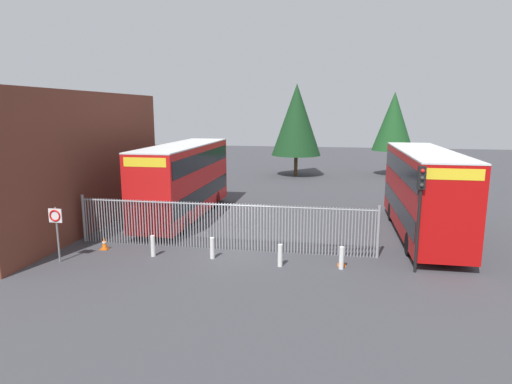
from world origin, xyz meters
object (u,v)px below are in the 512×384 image
at_px(bollard_center_front, 212,248).
at_px(bollard_near_right, 280,255).
at_px(traffic_cone_mid_forecourt, 342,259).
at_px(double_decker_bus_near_gate, 424,190).
at_px(traffic_cone_by_gate, 104,243).
at_px(double_decker_bus_behind_fence_left, 184,178).
at_px(bollard_near_left, 153,246).
at_px(traffic_light_kerbside, 420,200).
at_px(bollard_far_right, 341,258).
at_px(speed_limit_sign_post, 56,222).

relative_size(bollard_center_front, bollard_near_right, 1.00).
bearing_deg(traffic_cone_mid_forecourt, double_decker_bus_near_gate, 51.86).
xyz_separation_m(bollard_near_right, traffic_cone_by_gate, (-8.36, 0.77, -0.19)).
bearing_deg(double_decker_bus_near_gate, double_decker_bus_behind_fence_left, 173.44).
xyz_separation_m(bollard_near_left, bollard_center_front, (2.68, 0.18, 0.00)).
distance_m(double_decker_bus_near_gate, bollard_center_front, 11.22).
height_order(bollard_near_right, traffic_light_kerbside, traffic_light_kerbside).
height_order(bollard_near_left, bollard_center_front, same).
relative_size(double_decker_bus_behind_fence_left, bollard_far_right, 11.38).
relative_size(bollard_center_front, bollard_far_right, 1.00).
bearing_deg(traffic_cone_mid_forecourt, traffic_cone_by_gate, 178.70).
bearing_deg(double_decker_bus_behind_fence_left, traffic_cone_mid_forecourt, -36.32).
height_order(bollard_near_left, bollard_far_right, same).
relative_size(bollard_near_left, bollard_far_right, 1.00).
xyz_separation_m(traffic_cone_by_gate, traffic_light_kerbside, (13.78, -0.49, 2.70)).
xyz_separation_m(traffic_cone_by_gate, speed_limit_sign_post, (-1.03, -1.91, 1.49)).
bearing_deg(bollard_near_right, double_decker_bus_behind_fence_left, 132.47).
bearing_deg(traffic_cone_mid_forecourt, bollard_far_right, -93.82).
xyz_separation_m(bollard_near_left, traffic_cone_by_gate, (-2.64, 0.51, -0.19)).
relative_size(double_decker_bus_behind_fence_left, traffic_cone_by_gate, 18.32).
height_order(bollard_near_right, bollard_far_right, same).
distance_m(bollard_far_right, speed_limit_sign_post, 12.04).
relative_size(bollard_near_left, speed_limit_sign_post, 0.40).
bearing_deg(traffic_cone_by_gate, double_decker_bus_behind_fence_left, 75.55).
bearing_deg(bollard_far_right, double_decker_bus_behind_fence_left, 142.09).
height_order(bollard_far_right, traffic_cone_mid_forecourt, bollard_far_right).
bearing_deg(speed_limit_sign_post, bollard_center_front, 14.01).
distance_m(bollard_near_left, traffic_cone_by_gate, 2.69).
distance_m(bollard_near_right, speed_limit_sign_post, 9.55).
height_order(double_decker_bus_behind_fence_left, bollard_center_front, double_decker_bus_behind_fence_left).
bearing_deg(bollard_near_left, speed_limit_sign_post, -159.00).
bearing_deg(bollard_near_left, double_decker_bus_behind_fence_left, 97.74).
bearing_deg(double_decker_bus_behind_fence_left, bollard_near_right, -47.53).
bearing_deg(bollard_near_left, bollard_center_front, 3.75).
xyz_separation_m(double_decker_bus_near_gate, bollard_center_front, (-9.69, -5.32, -1.95)).
bearing_deg(speed_limit_sign_post, bollard_near_right, 6.93).
height_order(double_decker_bus_near_gate, bollard_near_right, double_decker_bus_near_gate).
bearing_deg(double_decker_bus_behind_fence_left, bollard_far_right, -37.91).
relative_size(double_decker_bus_near_gate, bollard_center_front, 11.38).
height_order(bollard_center_front, traffic_light_kerbside, traffic_light_kerbside).
bearing_deg(double_decker_bus_behind_fence_left, bollard_near_left, -82.26).
bearing_deg(bollard_center_front, double_decker_bus_near_gate, 28.77).
distance_m(double_decker_bus_behind_fence_left, bollard_center_front, 8.00).
bearing_deg(traffic_light_kerbside, double_decker_bus_behind_fence_left, 149.91).
relative_size(bollard_near_right, traffic_cone_mid_forecourt, 1.61).
xyz_separation_m(bollard_near_right, traffic_light_kerbside, (5.42, 0.28, 2.51)).
bearing_deg(double_decker_bus_behind_fence_left, double_decker_bus_near_gate, -6.56).
xyz_separation_m(double_decker_bus_behind_fence_left, speed_limit_sign_post, (-2.72, -8.44, -0.65)).
xyz_separation_m(bollard_center_front, traffic_cone_by_gate, (-5.31, 0.33, -0.19)).
bearing_deg(traffic_cone_mid_forecourt, bollard_near_right, -168.29).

